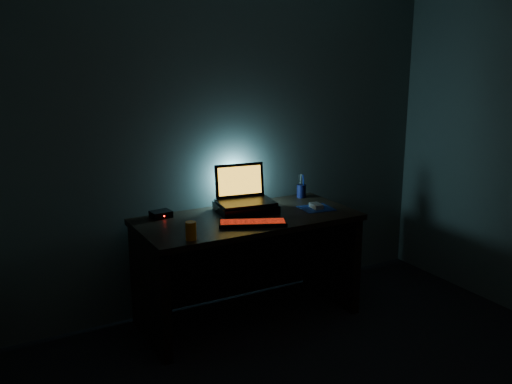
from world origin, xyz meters
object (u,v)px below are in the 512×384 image
keyboard (253,223)px  juice_glass (191,231)px  mouse (316,206)px  laptop (243,193)px  pen_cup (301,191)px  router (161,214)px

keyboard → juice_glass: bearing=-146.2°
mouse → laptop: bearing=161.5°
keyboard → pen_cup: 0.80m
laptop → pen_cup: laptop is taller
pen_cup → juice_glass: 1.24m
mouse → juice_glass: bearing=-162.5°
laptop → pen_cup: size_ratio=4.15×
router → juice_glass: bearing=-95.2°
laptop → juice_glass: bearing=-135.5°
laptop → keyboard: 0.38m
keyboard → router: bearing=159.8°
keyboard → router: (-0.46, 0.45, 0.01)m
juice_glass → pen_cup: bearing=25.0°
keyboard → pen_cup: pen_cup is taller
mouse → pen_cup: size_ratio=1.06×
mouse → pen_cup: bearing=82.1°
laptop → mouse: size_ratio=3.91×
mouse → router: size_ratio=0.74×
juice_glass → mouse: bearing=11.2°
juice_glass → router: juice_glass is taller
laptop → pen_cup: bearing=18.2°
mouse → juice_glass: (-1.05, -0.21, 0.04)m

